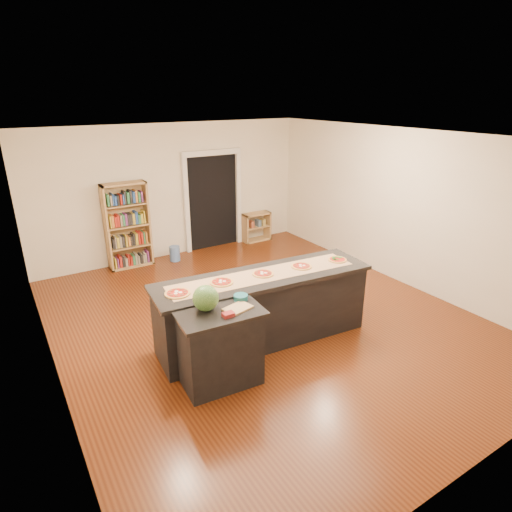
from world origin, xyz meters
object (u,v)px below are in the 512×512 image
low_shelf (256,227)px  waste_bin (175,254)px  side_counter (219,345)px  bookshelf (128,226)px  watermelon (206,298)px  kitchen_island (264,308)px

low_shelf → waste_bin: size_ratio=2.15×
low_shelf → waste_bin: low_shelf is taller
side_counter → low_shelf: (3.25, 4.33, -0.16)m
bookshelf → watermelon: bookshelf is taller
kitchen_island → waste_bin: 3.64m
waste_bin → watermelon: 4.35m
waste_bin → watermelon: bearing=-106.4°
kitchen_island → bookshelf: (-0.77, 3.82, 0.35)m
side_counter → low_shelf: size_ratio=1.47×
side_counter → waste_bin: 4.27m
bookshelf → low_shelf: size_ratio=2.53×
side_counter → bookshelf: bookshelf is taller
kitchen_island → bookshelf: size_ratio=1.78×
bookshelf → waste_bin: size_ratio=5.44×
side_counter → bookshelf: 4.34m
side_counter → watermelon: watermelon is taller
bookshelf → watermelon: size_ratio=5.66×
low_shelf → watermelon: watermelon is taller
bookshelf → side_counter: bearing=-92.7°
bookshelf → watermelon: 4.28m
side_counter → waste_bin: bearing=80.0°
watermelon → waste_bin: bearing=73.6°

